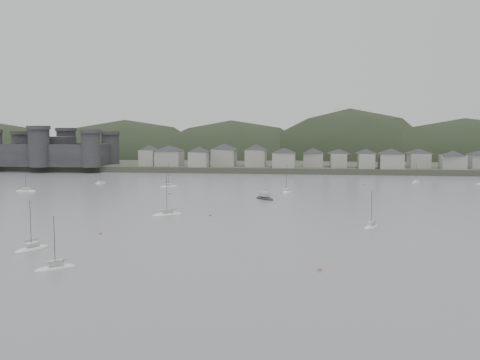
# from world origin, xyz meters

# --- Properties ---
(ground) EXTENTS (900.00, 900.00, 0.00)m
(ground) POSITION_xyz_m (0.00, 0.00, 0.00)
(ground) COLOR slate
(ground) RESTS_ON ground
(far_shore_land) EXTENTS (900.00, 250.00, 3.00)m
(far_shore_land) POSITION_xyz_m (0.00, 295.00, 1.50)
(far_shore_land) COLOR #383D2D
(far_shore_land) RESTS_ON ground
(forested_ridge) EXTENTS (851.55, 103.94, 102.57)m
(forested_ridge) POSITION_xyz_m (4.83, 269.40, -11.28)
(forested_ridge) COLOR black
(forested_ridge) RESTS_ON ground
(castle) EXTENTS (66.00, 43.00, 20.00)m
(castle) POSITION_xyz_m (-120.00, 179.80, 10.96)
(castle) COLOR #2E2F31
(castle) RESTS_ON far_shore_land
(waterfront_town) EXTENTS (451.48, 28.46, 12.92)m
(waterfront_town) POSITION_xyz_m (50.59, 183.34, 8.66)
(waterfront_town) COLOR #9E9B90
(waterfront_town) RESTS_ON far_shore_land
(sailboat_lead) EXTENTS (5.00, 7.10, 9.39)m
(sailboat_lead) POSITION_xyz_m (37.82, 24.77, 0.18)
(sailboat_lead) COLOR silver
(sailboat_lead) RESTS_ON ground
(moored_fleet) EXTENTS (216.84, 165.06, 13.44)m
(moored_fleet) POSITION_xyz_m (-10.78, 53.44, 0.18)
(moored_fleet) COLOR silver
(moored_fleet) RESTS_ON ground
(motor_launch_far) EXTENTS (8.08, 8.65, 4.07)m
(motor_launch_far) POSITION_xyz_m (8.68, 72.09, 0.28)
(motor_launch_far) COLOR black
(motor_launch_far) RESTS_ON ground
(mooring_buoys) EXTENTS (173.36, 142.09, 0.70)m
(mooring_buoys) POSITION_xyz_m (5.16, 61.06, 0.15)
(mooring_buoys) COLOR #C77342
(mooring_buoys) RESTS_ON ground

